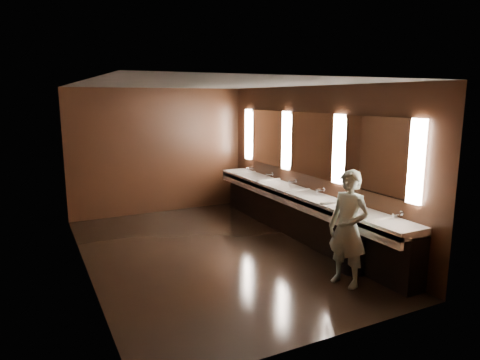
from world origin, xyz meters
TOP-DOWN VIEW (x-y plane):
  - floor at (0.00, 0.00)m, footprint 6.00×6.00m
  - ceiling at (0.00, 0.00)m, footprint 4.00×6.00m
  - wall_back at (0.00, 3.00)m, footprint 4.00×0.02m
  - wall_front at (0.00, -3.00)m, footprint 4.00×0.02m
  - wall_left at (-2.00, 0.00)m, footprint 0.02×6.00m
  - wall_right at (2.00, 0.00)m, footprint 0.02×6.00m
  - sink_counter at (1.79, 0.00)m, footprint 0.55×5.40m
  - mirror_band at (1.98, -0.00)m, footprint 0.06×5.03m
  - person at (1.20, -2.00)m, footprint 0.55×0.69m
  - trash_bin at (1.58, -1.73)m, footprint 0.42×0.42m

SIDE VIEW (x-z plane):
  - floor at x=0.00m, z-range 0.00..0.00m
  - trash_bin at x=1.58m, z-range 0.00..0.55m
  - sink_counter at x=1.79m, z-range -0.01..1.00m
  - person at x=1.20m, z-range 0.00..1.64m
  - wall_back at x=0.00m, z-range 0.00..2.80m
  - wall_front at x=0.00m, z-range 0.00..2.80m
  - wall_left at x=-2.00m, z-range 0.00..2.80m
  - wall_right at x=2.00m, z-range 0.00..2.80m
  - mirror_band at x=1.98m, z-range 1.17..2.32m
  - ceiling at x=0.00m, z-range 2.79..2.81m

